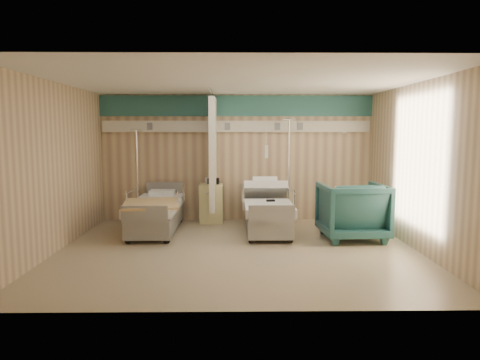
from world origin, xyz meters
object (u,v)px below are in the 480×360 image
bed_left (156,216)px  bedside_cabinet (212,203)px  iv_stand_right (288,202)px  iv_stand_left (138,205)px  visitor_armchair (352,211)px  bed_right (267,216)px

bed_left → bedside_cabinet: (1.05, 0.90, 0.11)m
iv_stand_right → iv_stand_left: iv_stand_right is taller
bed_left → iv_stand_left: bearing=123.7°
bed_left → visitor_armchair: (3.73, -0.58, 0.21)m
bed_right → bed_left: (-2.20, 0.00, 0.00)m
bedside_cabinet → iv_stand_right: (1.67, -0.09, 0.04)m
bed_left → iv_stand_right: 2.84m
bed_left → iv_stand_left: 0.96m
iv_stand_right → bed_right: bearing=-122.8°
iv_stand_right → iv_stand_left: (-3.25, -0.01, -0.05)m
iv_stand_left → bed_left: bearing=-56.3°
bedside_cabinet → iv_stand_left: size_ratio=0.42×
bedside_cabinet → iv_stand_left: iv_stand_left is taller
iv_stand_right → bed_left: bearing=-163.5°
bed_left → iv_stand_left: (-0.53, 0.79, 0.10)m
bed_left → iv_stand_right: (2.72, 0.81, 0.15)m
bedside_cabinet → iv_stand_right: bearing=-3.2°
visitor_armchair → iv_stand_left: iv_stand_left is taller
iv_stand_left → bed_right: bearing=-16.2°
bed_right → visitor_armchair: bearing=-20.9°
visitor_armchair → iv_stand_right: bearing=-56.4°
bed_left → visitor_armchair: size_ratio=1.86×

